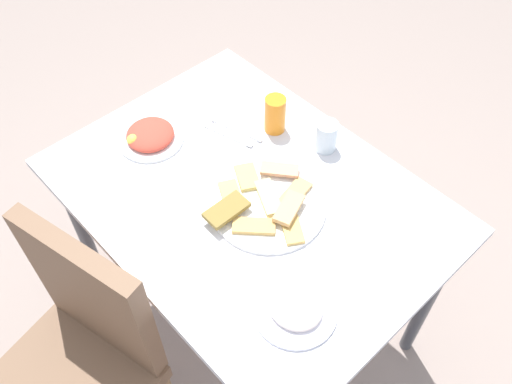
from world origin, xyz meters
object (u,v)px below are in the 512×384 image
(pide_platter, at_px, (266,204))
(salad_plate_rice, at_px, (150,136))
(fork, at_px, (237,130))
(dining_chair, at_px, (78,355))
(salad_plate_greens, at_px, (295,308))
(drinking_glass, at_px, (326,136))
(paper_napkin, at_px, (233,134))
(spoon, at_px, (228,135))
(soda_can, at_px, (275,114))
(dining_table, at_px, (248,212))

(pide_platter, relative_size, salad_plate_rice, 1.58)
(pide_platter, bearing_deg, fork, -26.56)
(dining_chair, bearing_deg, salad_plate_greens, -131.33)
(dining_chair, relative_size, drinking_glass, 9.52)
(salad_plate_rice, bearing_deg, paper_napkin, -127.11)
(drinking_glass, height_order, spoon, drinking_glass)
(dining_chair, distance_m, drinking_glass, 0.94)
(pide_platter, bearing_deg, spoon, -20.41)
(dining_chair, relative_size, salad_plate_rice, 4.37)
(salad_plate_greens, xyz_separation_m, soda_can, (0.49, -0.41, 0.05))
(pide_platter, relative_size, spoon, 1.91)
(dining_table, xyz_separation_m, pide_platter, (-0.07, -0.00, 0.10))
(salad_plate_rice, xyz_separation_m, spoon, (-0.15, -0.19, -0.01))
(drinking_glass, xyz_separation_m, paper_napkin, (0.24, 0.17, -0.05))
(paper_napkin, bearing_deg, salad_plate_greens, 152.44)
(dining_table, relative_size, salad_plate_rice, 5.22)
(fork, bearing_deg, spoon, 74.16)
(dining_table, relative_size, drinking_glass, 11.36)
(paper_napkin, height_order, spoon, spoon)
(dining_table, relative_size, salad_plate_greens, 5.30)
(salad_plate_rice, bearing_deg, pide_platter, -169.40)
(dining_chair, height_order, paper_napkin, dining_chair)
(dining_table, height_order, salad_plate_rice, salad_plate_rice)
(dining_chair, height_order, salad_plate_rice, dining_chair)
(salad_plate_rice, relative_size, fork, 1.15)
(drinking_glass, bearing_deg, salad_plate_rice, 43.47)
(soda_can, bearing_deg, fork, 52.29)
(pide_platter, distance_m, drinking_glass, 0.30)
(dining_table, height_order, dining_chair, dining_chair)
(paper_napkin, distance_m, spoon, 0.02)
(soda_can, height_order, fork, soda_can)
(salad_plate_rice, bearing_deg, dining_table, -168.13)
(dining_chair, distance_m, salad_plate_greens, 0.63)
(pide_platter, relative_size, paper_napkin, 2.32)
(dining_chair, bearing_deg, salad_plate_rice, -57.87)
(dining_chair, bearing_deg, drinking_glass, -93.94)
(spoon, bearing_deg, salad_plate_greens, 138.05)
(soda_can, xyz_separation_m, fork, (0.07, 0.09, -0.06))
(paper_napkin, bearing_deg, dining_table, 148.82)
(salad_plate_greens, height_order, salad_plate_rice, salad_plate_rice)
(salad_plate_rice, distance_m, paper_napkin, 0.26)
(pide_platter, relative_size, drinking_glass, 3.43)
(soda_can, relative_size, drinking_glass, 1.25)
(dining_chair, distance_m, salad_plate_rice, 0.67)
(drinking_glass, bearing_deg, pide_platter, 98.50)
(salad_plate_greens, distance_m, fork, 0.64)
(paper_napkin, distance_m, fork, 0.02)
(fork, bearing_deg, soda_can, -143.55)
(salad_plate_greens, height_order, paper_napkin, salad_plate_greens)
(dining_chair, xyz_separation_m, pide_platter, (-0.11, -0.61, 0.24))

